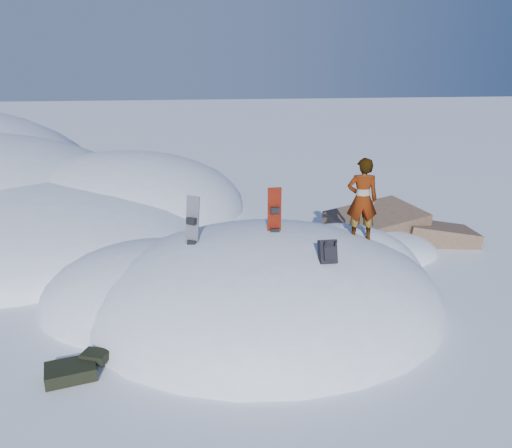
{
  "coord_description": "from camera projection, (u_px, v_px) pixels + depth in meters",
  "views": [
    {
      "loc": [
        -1.54,
        -8.75,
        4.52
      ],
      "look_at": [
        -0.15,
        0.3,
        1.58
      ],
      "focal_mm": 35.0,
      "sensor_mm": 36.0,
      "label": 1
    }
  ],
  "objects": [
    {
      "name": "ground",
      "position": [
        266.0,
        304.0,
        9.84
      ],
      "size": [
        120.0,
        120.0,
        0.0
      ],
      "primitive_type": "plane",
      "color": "white",
      "rests_on": "ground"
    },
    {
      "name": "snow_mound",
      "position": [
        255.0,
        299.0,
        10.04
      ],
      "size": [
        8.0,
        6.0,
        3.0
      ],
      "color": "silver",
      "rests_on": "ground"
    },
    {
      "name": "rock_outcrop",
      "position": [
        385.0,
        242.0,
        13.2
      ],
      "size": [
        4.68,
        4.41,
        1.68
      ],
      "color": "brown",
      "rests_on": "ground"
    },
    {
      "name": "snowboard_red",
      "position": [
        274.0,
        223.0,
        9.43
      ],
      "size": [
        0.26,
        0.12,
        1.4
      ],
      "rotation": [
        0.0,
        0.0,
        0.01
      ],
      "color": "#AB2009",
      "rests_on": "snow_mound"
    },
    {
      "name": "snowboard_dark",
      "position": [
        192.0,
        234.0,
        9.16
      ],
      "size": [
        0.35,
        0.34,
        1.44
      ],
      "rotation": [
        0.0,
        0.0,
        -0.61
      ],
      "color": "black",
      "rests_on": "snow_mound"
    },
    {
      "name": "backpack",
      "position": [
        328.0,
        252.0,
        8.4
      ],
      "size": [
        0.3,
        0.38,
        0.48
      ],
      "rotation": [
        0.0,
        0.0,
        -0.02
      ],
      "color": "black",
      "rests_on": "snow_mound"
    },
    {
      "name": "gear_pile",
      "position": [
        75.0,
        369.0,
        7.54
      ],
      "size": [
        0.98,
        0.76,
        0.26
      ],
      "rotation": [
        0.0,
        0.0,
        0.23
      ],
      "color": "black",
      "rests_on": "ground"
    },
    {
      "name": "person",
      "position": [
        362.0,
        199.0,
        9.78
      ],
      "size": [
        0.67,
        0.5,
        1.66
      ],
      "primitive_type": "imported",
      "rotation": [
        0.0,
        0.0,
        2.95
      ],
      "color": "slate",
      "rests_on": "snow_mound"
    }
  ]
}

